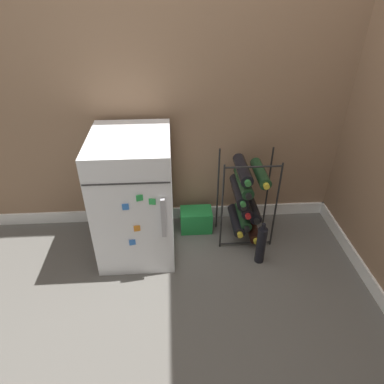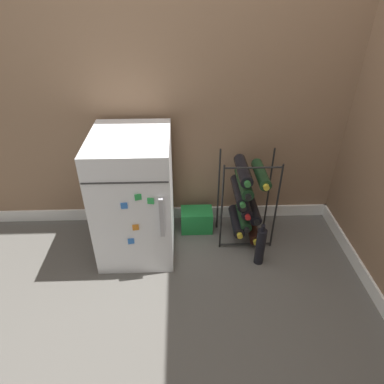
# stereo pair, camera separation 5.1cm
# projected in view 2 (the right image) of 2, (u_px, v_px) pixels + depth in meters

# --- Properties ---
(ground_plane) EXTENTS (14.00, 14.00, 0.00)m
(ground_plane) POSITION_uv_depth(u_px,v_px,m) (212.00, 286.00, 2.04)
(ground_plane) COLOR #56544F
(wall_back) EXTENTS (6.83, 0.07, 2.50)m
(wall_back) POSITION_uv_depth(u_px,v_px,m) (209.00, 40.00, 1.95)
(wall_back) COLOR #84664C
(wall_back) RESTS_ON ground_plane
(mini_fridge) EXTENTS (0.46, 0.56, 0.80)m
(mini_fridge) POSITION_uv_depth(u_px,v_px,m) (135.00, 196.00, 2.13)
(mini_fridge) COLOR silver
(mini_fridge) RESTS_ON ground_plane
(wine_rack) EXTENTS (0.36, 0.33, 0.63)m
(wine_rack) POSITION_uv_depth(u_px,v_px,m) (246.00, 199.00, 2.24)
(wine_rack) COLOR black
(wine_rack) RESTS_ON ground_plane
(soda_box) EXTENTS (0.22, 0.15, 0.16)m
(soda_box) POSITION_uv_depth(u_px,v_px,m) (197.00, 220.00, 2.44)
(soda_box) COLOR #1E7F38
(soda_box) RESTS_ON ground_plane
(loose_bottle_floor) EXTENTS (0.06, 0.06, 0.30)m
(loose_bottle_floor) POSITION_uv_depth(u_px,v_px,m) (260.00, 246.00, 2.13)
(loose_bottle_floor) COLOR black
(loose_bottle_floor) RESTS_ON ground_plane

